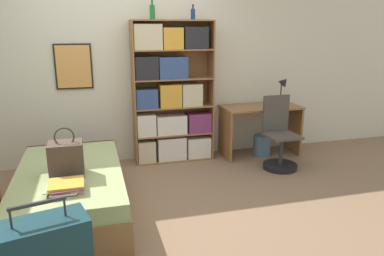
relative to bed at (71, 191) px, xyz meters
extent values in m
plane|color=#84664C|center=(0.71, -0.02, -0.23)|extent=(14.00, 14.00, 0.00)
cube|color=beige|center=(0.71, 1.47, 1.07)|extent=(10.00, 0.06, 2.60)
cube|color=black|center=(0.07, 1.43, 1.09)|extent=(0.46, 0.02, 0.58)
cube|color=#DB994C|center=(0.07, 1.42, 1.09)|extent=(0.42, 0.01, 0.54)
cube|color=olive|center=(0.00, -0.02, -0.07)|extent=(1.02, 1.82, 0.32)
cube|color=#9EAD70|center=(0.00, -0.02, 0.16)|extent=(0.99, 1.79, 0.15)
cube|color=olive|center=(0.00, 0.87, 0.00)|extent=(1.02, 0.04, 0.47)
cube|color=#47382D|center=(0.00, -0.15, 0.40)|extent=(0.31, 0.25, 0.32)
torus|color=#47382D|center=(0.00, -0.15, 0.61)|extent=(0.18, 0.02, 0.18)
cube|color=beige|center=(-0.01, -0.52, 0.24)|extent=(0.28, 0.36, 0.01)
cube|color=#232328|center=(-0.01, -0.51, 0.25)|extent=(0.28, 0.33, 0.01)
cube|color=beige|center=(-0.01, -0.51, 0.27)|extent=(0.23, 0.34, 0.01)
cube|color=beige|center=(-0.02, -0.50, 0.28)|extent=(0.32, 0.34, 0.01)
cube|color=#7A336B|center=(0.01, -0.52, 0.29)|extent=(0.28, 0.33, 0.01)
cube|color=gold|center=(0.00, -0.52, 0.31)|extent=(0.30, 0.27, 0.02)
cylinder|color=#2D2D33|center=(-0.24, -1.47, 0.51)|extent=(0.01, 0.01, 0.12)
cylinder|color=#2D2D33|center=(0.05, -1.39, 0.51)|extent=(0.01, 0.01, 0.12)
cube|color=#2D2D33|center=(-0.09, -1.43, 0.57)|extent=(0.32, 0.10, 0.02)
cube|color=olive|center=(0.80, 1.27, 0.72)|extent=(0.02, 0.30, 1.90)
cube|color=olive|center=(1.86, 1.27, 0.72)|extent=(0.02, 0.30, 1.90)
cube|color=olive|center=(1.33, 1.42, 0.72)|extent=(1.08, 0.01, 1.90)
cube|color=olive|center=(1.33, 1.27, -0.22)|extent=(1.04, 0.30, 0.02)
cube|color=olive|center=(1.33, 1.27, 0.15)|extent=(1.04, 0.30, 0.02)
cube|color=olive|center=(1.33, 1.27, 0.53)|extent=(1.04, 0.30, 0.02)
cube|color=olive|center=(1.33, 1.27, 0.91)|extent=(1.04, 0.30, 0.02)
cube|color=olive|center=(1.33, 1.27, 1.29)|extent=(1.04, 0.30, 0.02)
cube|color=olive|center=(1.33, 1.27, 1.66)|extent=(1.04, 0.30, 0.02)
cube|color=beige|center=(0.94, 1.25, -0.07)|extent=(0.24, 0.23, 0.30)
cube|color=silver|center=(1.29, 1.25, -0.05)|extent=(0.39, 0.23, 0.32)
cube|color=silver|center=(1.68, 1.25, -0.07)|extent=(0.33, 0.23, 0.29)
cube|color=silver|center=(0.94, 1.25, 0.30)|extent=(0.25, 0.23, 0.29)
cube|color=silver|center=(1.29, 1.25, 0.28)|extent=(0.41, 0.23, 0.26)
cube|color=#7A336B|center=(1.68, 1.25, 0.29)|extent=(0.32, 0.23, 0.26)
cube|color=#334C84|center=(0.96, 1.25, 0.66)|extent=(0.28, 0.23, 0.25)
cube|color=gold|center=(1.28, 1.25, 0.69)|extent=(0.29, 0.23, 0.30)
cube|color=beige|center=(1.57, 1.25, 0.69)|extent=(0.28, 0.23, 0.30)
cube|color=#232328|center=(0.97, 1.25, 1.06)|extent=(0.30, 0.23, 0.30)
cube|color=#334C84|center=(1.32, 1.25, 1.06)|extent=(0.38, 0.23, 0.28)
cube|color=beige|center=(1.00, 1.25, 1.45)|extent=(0.36, 0.23, 0.32)
cube|color=gold|center=(1.32, 1.25, 1.43)|extent=(0.26, 0.23, 0.27)
cube|color=#232328|center=(1.63, 1.25, 1.44)|extent=(0.31, 0.23, 0.28)
cylinder|color=#1E6B2D|center=(1.08, 1.27, 1.75)|extent=(0.07, 0.07, 0.18)
cylinder|color=#1E6B2D|center=(1.08, 1.27, 1.87)|extent=(0.03, 0.03, 0.06)
cylinder|color=navy|center=(1.60, 1.23, 1.73)|extent=(0.06, 0.06, 0.13)
cylinder|color=navy|center=(1.60, 1.23, 1.82)|extent=(0.02, 0.02, 0.04)
cylinder|color=#232328|center=(1.60, 1.23, 1.85)|extent=(0.03, 0.03, 0.02)
cube|color=olive|center=(2.58, 1.15, 0.47)|extent=(1.11, 0.53, 0.02)
cube|color=olive|center=(2.05, 1.15, 0.12)|extent=(0.03, 0.49, 0.69)
cube|color=olive|center=(3.12, 1.15, 0.12)|extent=(0.03, 0.49, 0.69)
cylinder|color=black|center=(2.89, 1.16, 0.50)|extent=(0.15, 0.15, 0.02)
cylinder|color=black|center=(2.89, 1.16, 0.65)|extent=(0.02, 0.02, 0.30)
cone|color=black|center=(2.93, 1.16, 0.83)|extent=(0.16, 0.13, 0.16)
cylinder|color=black|center=(2.60, 0.55, -0.20)|extent=(0.45, 0.45, 0.06)
cylinder|color=#333338|center=(2.60, 0.55, -0.01)|extent=(0.05, 0.05, 0.43)
cube|color=#47423D|center=(2.60, 0.55, 0.22)|extent=(0.42, 0.42, 0.03)
cube|color=#47423D|center=(2.60, 0.74, 0.47)|extent=(0.37, 0.05, 0.48)
cylinder|color=slate|center=(2.60, 1.10, -0.08)|extent=(0.24, 0.24, 0.30)
camera|label=1|loc=(0.26, -3.61, 1.58)|focal=35.00mm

